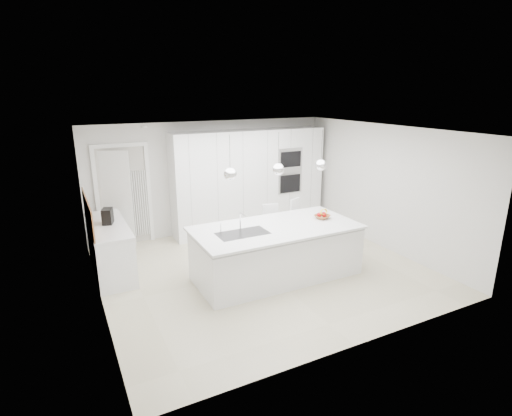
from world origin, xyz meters
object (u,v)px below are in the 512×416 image
espresso_machine (108,216)px  island_base (277,253)px  bar_stool_left (273,230)px  bar_stool_right (298,225)px  fruit_bowl (322,217)px

espresso_machine → island_base: bearing=-13.1°
island_base → bar_stool_left: (0.42, 0.88, 0.07)m
bar_stool_left → bar_stool_right: (0.59, 0.03, 0.01)m
espresso_machine → bar_stool_right: espresso_machine is taller
island_base → bar_stool_left: bar_stool_left is taller
espresso_machine → bar_stool_left: 3.07m
island_base → fruit_bowl: size_ratio=10.25×
fruit_bowl → espresso_machine: 3.80m
bar_stool_right → fruit_bowl: bearing=-116.9°
fruit_bowl → espresso_machine: espresso_machine is taller
bar_stool_left → island_base: bearing=-102.6°
island_base → bar_stool_right: 1.37m
bar_stool_right → island_base: bearing=-162.2°
island_base → bar_stool_right: (1.02, 0.91, 0.08)m
espresso_machine → bar_stool_right: bearing=8.1°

